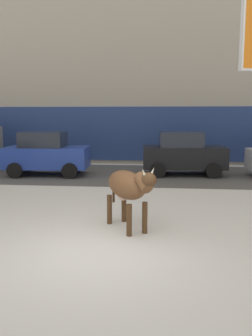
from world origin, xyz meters
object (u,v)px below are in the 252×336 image
object	(u,v)px
cow_brown	(128,186)
pedestrian_far_left	(193,148)
car_blue_hatchback	(46,154)
car_black_hatchback	(183,154)

from	to	relation	value
cow_brown	pedestrian_far_left	size ratio (longest dim) A/B	1.04
pedestrian_far_left	car_blue_hatchback	bearing A→B (deg)	-149.48
car_black_hatchback	pedestrian_far_left	distance (m)	3.28
car_blue_hatchback	pedestrian_far_left	size ratio (longest dim) A/B	2.07
cow_brown	pedestrian_far_left	world-z (taller)	pedestrian_far_left
car_blue_hatchback	car_black_hatchback	size ratio (longest dim) A/B	1.00
car_black_hatchback	car_blue_hatchback	bearing A→B (deg)	-173.77
cow_brown	pedestrian_far_left	bearing A→B (deg)	77.84
car_black_hatchback	cow_brown	bearing A→B (deg)	-102.30
car_black_hatchback	pedestrian_far_left	bearing A→B (deg)	78.17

